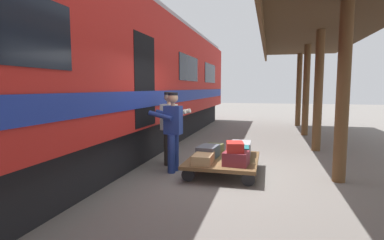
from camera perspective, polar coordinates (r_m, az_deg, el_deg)
The scene contains 13 objects.
ground_plane at distance 6.54m, azimuth 5.62°, elevation -9.93°, with size 60.00×60.00×0.00m, color slate.
platform_canopy at distance 6.51m, azimuth 26.64°, elevation 18.38°, with size 3.20×18.73×3.56m.
train_car at distance 7.48m, azimuth -19.53°, elevation 7.73°, with size 3.02×21.37×4.00m.
luggage_cart at distance 6.47m, azimuth 5.87°, elevation -7.57°, with size 1.43×1.79×0.32m.
suitcase_gray_aluminum at distance 6.87m, azimuth 9.17°, elevation -5.24°, with size 0.43×0.63×0.28m, color #9EA0A5.
suitcase_tan_vintage at distance 6.02m, azimuth 2.13°, elevation -7.24°, with size 0.36×0.60×0.18m, color tan.
suitcase_slate_roller at distance 6.48m, azimuth 3.06°, elevation -5.96°, with size 0.38×0.58×0.25m, color #4C515B.
suitcase_olive_duffel at distance 6.96m, azimuth 3.85°, elevation -5.42°, with size 0.38×0.60×0.18m, color brown.
suitcase_teal_softside at distance 6.39m, azimuth 8.76°, elevation -6.10°, with size 0.41×0.49×0.27m, color #1E666B.
suitcase_burgundy_valise at distance 5.91m, azimuth 8.29°, elevation -7.15°, with size 0.45×0.45×0.26m, color maroon.
suitcase_red_plastic at distance 5.89m, azimuth 8.07°, elevation -5.01°, with size 0.32×0.43×0.18m, color #AD231E.
porter_in_overalls at distance 6.47m, azimuth -3.73°, elevation -1.71°, with size 0.69×0.47×1.70m.
porter_by_door at distance 7.09m, azimuth -4.20°, elevation -1.03°, with size 0.69×0.47×1.70m.
Camera 1 is at (-0.94, 6.22, 1.80)m, focal length 28.38 mm.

